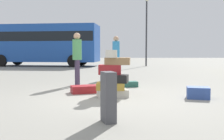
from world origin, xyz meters
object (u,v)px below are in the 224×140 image
person_tourist_with_camera (77,54)px  suitcase_tower (113,78)px  suitcase_teal_upright_blue (126,84)px  parked_bus (43,42)px  suitcase_charcoal_white_trunk (108,97)px  suitcase_maroon_foreground_far (86,89)px  person_bearded_onlooker (116,53)px  lamp_post (147,20)px  suitcase_navy_left_side (198,93)px

person_tourist_with_camera → suitcase_tower: bearing=9.3°
suitcase_teal_upright_blue → parked_bus: parked_bus is taller
person_tourist_with_camera → suitcase_charcoal_white_trunk: bearing=-5.8°
suitcase_maroon_foreground_far → person_bearded_onlooker: bearing=58.8°
suitcase_tower → suitcase_charcoal_white_trunk: size_ratio=1.45×
suitcase_charcoal_white_trunk → lamp_post: 15.97m
suitcase_navy_left_side → suitcase_charcoal_white_trunk: (-2.10, -1.96, 0.26)m
suitcase_tower → lamp_post: (2.72, 13.17, 3.06)m
suitcase_maroon_foreground_far → lamp_post: bearing=57.1°
suitcase_tower → parked_bus: size_ratio=0.13×
suitcase_teal_upright_blue → lamp_post: (2.30, 11.49, 3.45)m
parked_bus → person_tourist_with_camera: bearing=-62.6°
suitcase_tower → suitcase_navy_left_side: (2.01, -0.27, -0.34)m
suitcase_navy_left_side → lamp_post: 13.88m
lamp_post → suitcase_maroon_foreground_far: bearing=-105.3°
suitcase_maroon_foreground_far → person_bearded_onlooker: 3.96m
suitcase_tower → suitcase_teal_upright_blue: suitcase_tower is taller
suitcase_charcoal_white_trunk → person_tourist_with_camera: (-1.05, 4.32, 0.63)m
suitcase_charcoal_white_trunk → lamp_post: (2.82, 15.40, 3.14)m
suitcase_tower → suitcase_teal_upright_blue: size_ratio=1.56×
lamp_post → suitcase_navy_left_side: bearing=-93.0°
suitcase_navy_left_side → suitcase_charcoal_white_trunk: bearing=-123.5°
suitcase_tower → suitcase_maroon_foreground_far: 1.00m
suitcase_navy_left_side → person_tourist_with_camera: (-3.16, 2.35, 0.89)m
person_tourist_with_camera → lamp_post: lamp_post is taller
suitcase_teal_upright_blue → suitcase_charcoal_white_trunk: suitcase_charcoal_white_trunk is taller
suitcase_maroon_foreground_far → suitcase_teal_upright_blue: size_ratio=1.05×
suitcase_charcoal_white_trunk → person_tourist_with_camera: bearing=85.1°
suitcase_charcoal_white_trunk → suitcase_navy_left_side: bearing=24.4°
suitcase_navy_left_side → lamp_post: (0.72, 13.44, 3.40)m
suitcase_tower → suitcase_navy_left_side: suitcase_tower is taller
suitcase_navy_left_side → suitcase_teal_upright_blue: size_ratio=0.68×
suitcase_maroon_foreground_far → suitcase_charcoal_white_trunk: size_ratio=0.98×
suitcase_tower → person_tourist_with_camera: size_ratio=0.67×
suitcase_navy_left_side → suitcase_charcoal_white_trunk: 2.89m
suitcase_maroon_foreground_far → lamp_post: 13.49m
person_tourist_with_camera → parked_bus: parked_bus is taller
suitcase_charcoal_white_trunk → person_bearded_onlooker: 6.60m
person_tourist_with_camera → parked_bus: (-4.14, 11.34, 0.80)m
suitcase_charcoal_white_trunk → parked_bus: parked_bus is taller
suitcase_navy_left_side → parked_bus: size_ratio=0.06×
suitcase_teal_upright_blue → suitcase_charcoal_white_trunk: 3.96m
suitcase_charcoal_white_trunk → person_bearded_onlooker: (0.28, 6.56, 0.65)m
suitcase_teal_upright_blue → parked_bus: bearing=103.2°
suitcase_teal_upright_blue → person_tourist_with_camera: (-1.57, 0.40, 0.94)m
parked_bus → suitcase_tower: bearing=-61.2°
person_tourist_with_camera → parked_bus: bearing=-179.5°
suitcase_teal_upright_blue → person_bearded_onlooker: size_ratio=0.42×
suitcase_tower → suitcase_maroon_foreground_far: (-0.72, 0.59, -0.37)m
lamp_post → suitcase_charcoal_white_trunk: bearing=-100.4°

